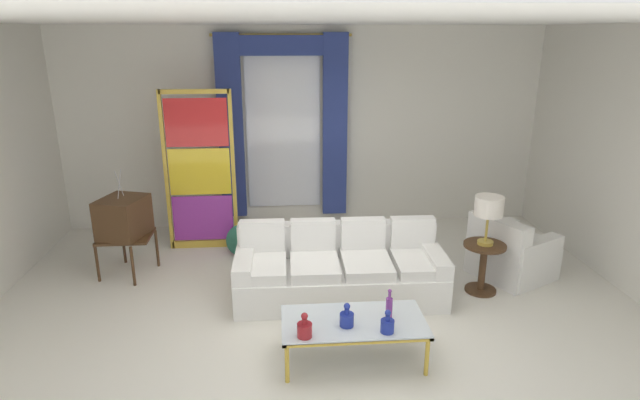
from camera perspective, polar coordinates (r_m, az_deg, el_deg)
ground_plane at (r=5.65m, az=-0.10°, el=-13.07°), size 16.00×16.00×0.00m
wall_rear at (r=8.02m, az=-1.85°, el=7.80°), size 8.00×0.12×3.00m
wall_right at (r=6.91m, az=31.36°, el=3.53°), size 0.12×7.00×3.00m
ceiling_slab at (r=5.64m, az=-0.80°, el=19.06°), size 8.00×7.60×0.04m
curtained_window at (r=7.81m, az=-4.06°, el=9.28°), size 2.00×0.17×2.70m
couch_white_long at (r=6.04m, az=2.10°, el=-7.62°), size 2.35×0.96×0.86m
coffee_table at (r=4.89m, az=3.67°, el=-13.29°), size 1.31×0.66×0.41m
bottle_blue_decanter at (r=4.89m, az=7.55°, el=-11.42°), size 0.06×0.06×0.29m
bottle_crystal_tall at (r=4.70m, az=7.36°, el=-13.33°), size 0.12×0.12×0.21m
bottle_amber_squat at (r=4.75m, az=2.94°, el=-12.75°), size 0.13×0.13×0.22m
bottle_ruby_flask at (r=4.60m, az=-1.69°, el=-13.85°), size 0.13×0.13×0.23m
vintage_tv at (r=6.81m, az=-20.66°, el=-1.96°), size 0.66×0.71×1.35m
armchair_white at (r=6.88m, az=19.99°, el=-5.63°), size 1.09×1.09×0.80m
stained_glass_divider at (r=7.27m, az=-12.95°, el=2.70°), size 0.95×0.05×2.20m
peacock_figurine at (r=7.09m, az=-8.53°, el=-4.58°), size 0.44×0.60×0.50m
round_side_table at (r=6.36m, az=17.36°, el=-6.61°), size 0.48×0.48×0.59m
table_lamp_brass at (r=6.12m, az=17.94°, el=-0.86°), size 0.32×0.32×0.57m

